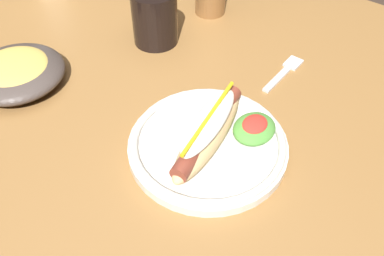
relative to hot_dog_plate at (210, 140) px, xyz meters
name	(u,v)px	position (x,y,z in m)	size (l,w,h in m)	color
dining_table	(102,140)	(-0.04, 0.22, -0.11)	(1.24, 1.05, 0.74)	olive
hot_dog_plate	(210,140)	(0.00, 0.00, 0.00)	(0.24, 0.24, 0.08)	silver
fork	(285,71)	(0.24, 0.00, -0.02)	(0.12, 0.03, 0.00)	silver
soda_cup	(155,17)	(0.18, 0.25, 0.03)	(0.09, 0.09, 0.11)	black
side_bowl	(16,72)	(-0.07, 0.37, 0.00)	(0.17, 0.17, 0.05)	#423833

